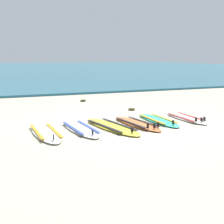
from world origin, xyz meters
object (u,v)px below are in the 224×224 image
Objects in this scene: surfboard_0 at (45,132)px; surfboard_3 at (137,123)px; surfboard_1 at (80,129)px; surfboard_5 at (186,118)px; surfboard_2 at (111,126)px; surfboard_4 at (158,120)px.

surfboard_0 and surfboard_3 have the same top height.
surfboard_1 is at bearing 6.01° from surfboard_0.
surfboard_5 is (3.19, 0.16, 0.00)m from surfboard_1.
surfboard_0 is 0.88m from surfboard_1.
surfboard_3 is 1.11× the size of surfboard_5.
surfboard_4 is at bearing 10.62° from surfboard_2.
surfboard_5 is (4.06, 0.25, 0.00)m from surfboard_0.
surfboard_2 is at bearing -4.89° from surfboard_1.
surfboard_0 is 1.15× the size of surfboard_5.
surfboard_4 is (1.51, 0.28, 0.00)m from surfboard_2.
surfboard_4 is at bearing 5.50° from surfboard_0.
surfboard_3 is at bearing 6.84° from surfboard_2.
surfboard_1 is 0.89× the size of surfboard_2.
surfboard_2 is 1.27× the size of surfboard_5.
surfboard_1 is 1.03× the size of surfboard_4.
surfboard_4 is (2.31, 0.21, 0.00)m from surfboard_1.
surfboard_1 is (0.87, 0.09, 0.00)m from surfboard_0.
surfboard_0 and surfboard_4 have the same top height.
surfboard_4 is at bearing 14.30° from surfboard_3.
surfboard_0 is at bearing -173.99° from surfboard_1.
surfboard_1 is at bearing -177.20° from surfboard_5.
surfboard_3 is (1.55, 0.02, 0.00)m from surfboard_1.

